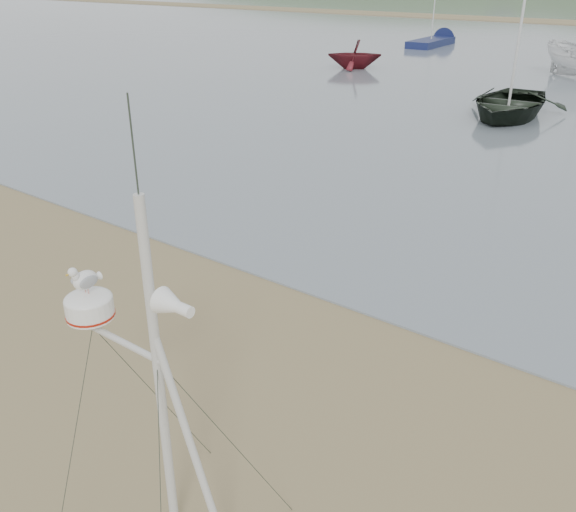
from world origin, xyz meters
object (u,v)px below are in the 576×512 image
Objects in this scene: boat_red at (355,41)px; sailboat_blue_near at (441,40)px; mast_rig at (159,449)px; boat_dark at (518,46)px.

boat_red is 0.42× the size of sailboat_blue_near.
mast_rig is at bearing -69.26° from sailboat_blue_near.
mast_rig reaches higher than boat_red.
sailboat_blue_near is at bearing 152.64° from boat_red.
mast_rig is 47.29m from sailboat_blue_near.
sailboat_blue_near reaches higher than boat_dark.
boat_dark is at bearing -60.20° from sailboat_blue_near.
sailboat_blue_near is (-16.75, 44.21, -0.80)m from mast_rig.
sailboat_blue_near reaches higher than mast_rig.
sailboat_blue_near reaches higher than boat_red.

